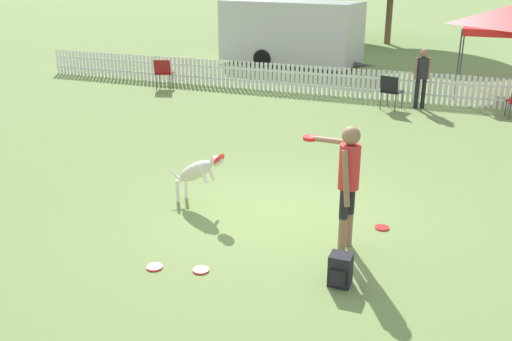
{
  "coord_description": "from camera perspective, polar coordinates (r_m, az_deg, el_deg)",
  "views": [
    {
      "loc": [
        2.58,
        -7.81,
        3.72
      ],
      "look_at": [
        -0.27,
        -0.45,
        0.83
      ],
      "focal_mm": 40.0,
      "sensor_mm": 36.0,
      "label": 1
    }
  ],
  "objects": [
    {
      "name": "ground_plane",
      "position": [
        9.03,
        2.65,
        -4.26
      ],
      "size": [
        240.0,
        240.0,
        0.0
      ],
      "primitive_type": "plane",
      "color": "olive"
    },
    {
      "name": "handler_person",
      "position": [
        7.64,
        9.09,
        -0.26
      ],
      "size": [
        0.93,
        0.83,
        1.74
      ],
      "rotation": [
        0.0,
        0.0,
        1.34
      ],
      "color": "#8C664C",
      "rests_on": "ground_plane"
    },
    {
      "name": "leaping_dog",
      "position": [
        9.14,
        -5.9,
        -0.04
      ],
      "size": [
        1.2,
        0.46,
        0.97
      ],
      "rotation": [
        0.0,
        0.0,
        -1.8
      ],
      "color": "beige",
      "rests_on": "ground_plane"
    },
    {
      "name": "frisbee_near_handler",
      "position": [
        7.45,
        -5.52,
        -9.87
      ],
      "size": [
        0.21,
        0.21,
        0.02
      ],
      "color": "red",
      "rests_on": "ground_plane"
    },
    {
      "name": "frisbee_near_dog",
      "position": [
        7.6,
        -10.11,
        -9.48
      ],
      "size": [
        0.21,
        0.21,
        0.02
      ],
      "color": "red",
      "rests_on": "ground_plane"
    },
    {
      "name": "frisbee_midfield",
      "position": [
        8.72,
        12.48,
        -5.6
      ],
      "size": [
        0.21,
        0.21,
        0.02
      ],
      "color": "red",
      "rests_on": "ground_plane"
    },
    {
      "name": "backpack_on_grass",
      "position": [
        7.11,
        8.43,
        -9.82
      ],
      "size": [
        0.27,
        0.28,
        0.41
      ],
      "color": "black",
      "rests_on": "ground_plane"
    },
    {
      "name": "picket_fence",
      "position": [
        16.85,
        12.11,
        8.38
      ],
      "size": [
        22.7,
        0.04,
        0.84
      ],
      "color": "white",
      "rests_on": "ground_plane"
    },
    {
      "name": "folding_chair_blue_left",
      "position": [
        15.68,
        13.33,
        7.93
      ],
      "size": [
        0.62,
        0.64,
        0.92
      ],
      "rotation": [
        0.0,
        0.0,
        2.85
      ],
      "color": "#333338",
      "rests_on": "ground_plane"
    },
    {
      "name": "folding_chair_center",
      "position": [
        18.13,
        -9.25,
        9.79
      ],
      "size": [
        0.64,
        0.66,
        0.92
      ],
      "rotation": [
        0.0,
        0.0,
        3.43
      ],
      "color": "#333338",
      "rests_on": "ground_plane"
    },
    {
      "name": "spectator_standing",
      "position": [
        15.94,
        16.27,
        9.34
      ],
      "size": [
        0.39,
        0.27,
        1.59
      ],
      "rotation": [
        0.0,
        0.0,
        3.53
      ],
      "color": "black",
      "rests_on": "ground_plane"
    },
    {
      "name": "equipment_trailer",
      "position": [
        22.08,
        3.46,
        13.67
      ],
      "size": [
        6.05,
        2.73,
        2.38
      ],
      "rotation": [
        0.0,
        0.0,
        -0.14
      ],
      "color": "#B7B7B7",
      "rests_on": "ground_plane"
    }
  ]
}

